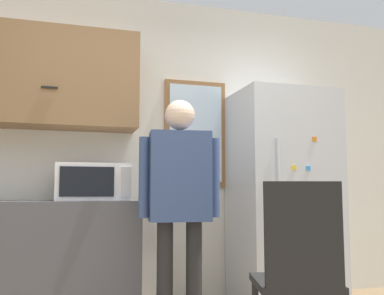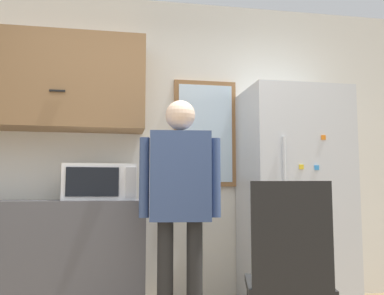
% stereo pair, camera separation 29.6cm
% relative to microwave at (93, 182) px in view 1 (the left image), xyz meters
% --- Properties ---
extents(back_wall, '(6.00, 0.06, 2.70)m').
position_rel_microwave_xyz_m(back_wall, '(0.44, 0.33, 0.33)').
color(back_wall, silver).
rests_on(back_wall, ground_plane).
extents(upper_cabinets, '(2.11, 0.38, 0.79)m').
position_rel_microwave_xyz_m(upper_cabinets, '(-0.71, 0.12, 0.83)').
color(upper_cabinets, olive).
extents(microwave, '(0.55, 0.38, 0.28)m').
position_rel_microwave_xyz_m(microwave, '(0.00, 0.00, 0.00)').
color(microwave, white).
rests_on(microwave, counter).
extents(person, '(0.57, 0.26, 1.59)m').
position_rel_microwave_xyz_m(person, '(0.56, -0.52, -0.06)').
color(person, black).
rests_on(person, ground_plane).
extents(refrigerator, '(0.82, 0.71, 1.81)m').
position_rel_microwave_xyz_m(refrigerator, '(1.60, -0.05, -0.12)').
color(refrigerator, silver).
rests_on(refrigerator, ground_plane).
extents(chair, '(0.54, 0.54, 1.00)m').
position_rel_microwave_xyz_m(chair, '(1.02, -1.30, -0.48)').
color(chair, black).
rests_on(chair, ground_plane).
extents(window, '(0.57, 0.05, 0.96)m').
position_rel_microwave_xyz_m(window, '(0.91, 0.29, 0.45)').
color(window, olive).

